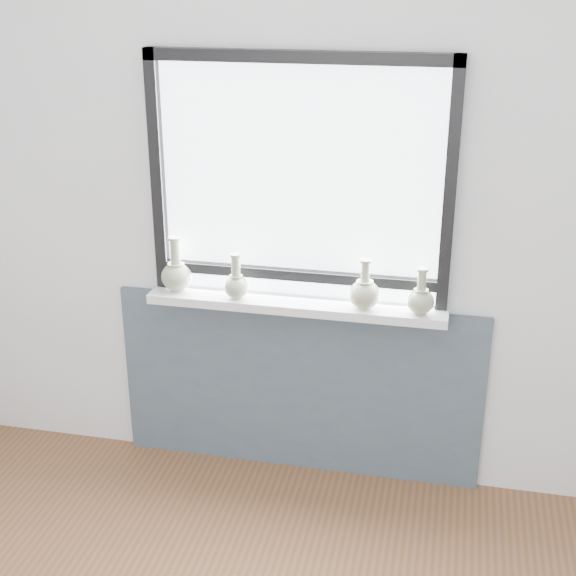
% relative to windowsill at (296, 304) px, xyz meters
% --- Properties ---
extents(back_wall, '(3.60, 0.02, 2.60)m').
position_rel_windowsill_xyz_m(back_wall, '(0.00, 0.10, 0.42)').
color(back_wall, silver).
rests_on(back_wall, ground).
extents(apron_panel, '(1.70, 0.03, 0.86)m').
position_rel_windowsill_xyz_m(apron_panel, '(0.00, 0.07, -0.45)').
color(apron_panel, '#44535D').
rests_on(apron_panel, ground).
extents(windowsill, '(1.32, 0.18, 0.04)m').
position_rel_windowsill_xyz_m(windowsill, '(0.00, 0.00, 0.00)').
color(windowsill, silver).
rests_on(windowsill, apron_panel).
extents(window, '(1.30, 0.06, 1.05)m').
position_rel_windowsill_xyz_m(window, '(0.00, 0.06, 0.56)').
color(window, black).
rests_on(window, windowsill).
extents(vase_a, '(0.14, 0.14, 0.25)m').
position_rel_windowsill_xyz_m(vase_a, '(-0.55, 0.01, 0.10)').
color(vase_a, '#949D7E').
rests_on(vase_a, windowsill).
extents(vase_b, '(0.11, 0.11, 0.21)m').
position_rel_windowsill_xyz_m(vase_b, '(-0.26, -0.03, 0.09)').
color(vase_b, '#949D7E').
rests_on(vase_b, windowsill).
extents(vase_c, '(0.13, 0.13, 0.22)m').
position_rel_windowsill_xyz_m(vase_c, '(0.30, -0.02, 0.09)').
color(vase_c, '#949D7E').
rests_on(vase_c, windowsill).
extents(vase_d, '(0.11, 0.11, 0.20)m').
position_rel_windowsill_xyz_m(vase_d, '(0.54, -0.03, 0.08)').
color(vase_d, '#949D7E').
rests_on(vase_d, windowsill).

